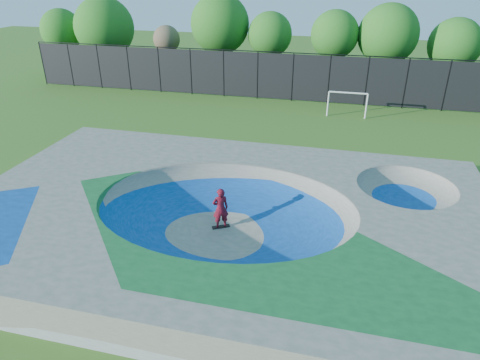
# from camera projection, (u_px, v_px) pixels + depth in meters

# --- Properties ---
(ground) EXTENTS (120.00, 120.00, 0.00)m
(ground) POSITION_uv_depth(u_px,v_px,m) (226.00, 233.00, 18.41)
(ground) COLOR #345E1A
(ground) RESTS_ON ground
(skate_deck) EXTENTS (22.00, 14.00, 1.50)m
(skate_deck) POSITION_uv_depth(u_px,v_px,m) (225.00, 218.00, 18.07)
(skate_deck) COLOR gray
(skate_deck) RESTS_ON ground
(skater) EXTENTS (0.83, 0.74, 1.92)m
(skater) POSITION_uv_depth(u_px,v_px,m) (221.00, 208.00, 18.40)
(skater) COLOR #AF0E25
(skater) RESTS_ON ground
(skateboard) EXTENTS (0.79, 0.57, 0.05)m
(skateboard) POSITION_uv_depth(u_px,v_px,m) (221.00, 227.00, 18.82)
(skateboard) COLOR black
(skateboard) RESTS_ON ground
(soccer_goal) EXTENTS (2.95, 0.12, 1.95)m
(soccer_goal) POSITION_uv_depth(u_px,v_px,m) (348.00, 100.00, 32.06)
(soccer_goal) COLOR silver
(soccer_goal) RESTS_ON ground
(fence) EXTENTS (48.09, 0.09, 4.04)m
(fence) POSITION_uv_depth(u_px,v_px,m) (293.00, 76.00, 35.72)
(fence) COLOR black
(fence) RESTS_ON ground
(treeline) EXTENTS (53.89, 7.91, 8.35)m
(treeline) POSITION_uv_depth(u_px,v_px,m) (329.00, 33.00, 37.96)
(treeline) COLOR #4E3227
(treeline) RESTS_ON ground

